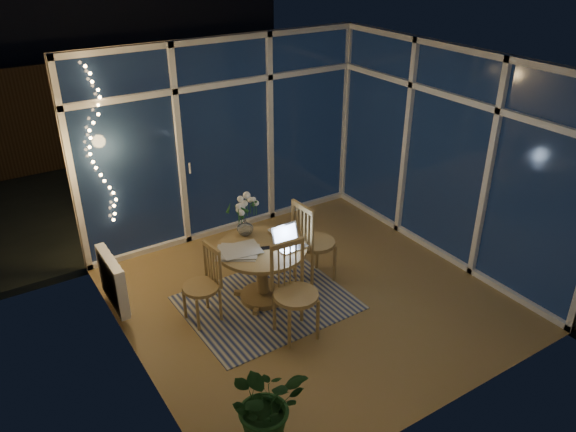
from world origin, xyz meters
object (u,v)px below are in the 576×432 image
(flower_vase, at_px, (245,226))
(potted_plant, at_px, (266,414))
(chair_left, at_px, (201,285))
(dining_table, at_px, (262,274))
(chair_right, at_px, (315,241))
(laptop, at_px, (291,237))
(chair_front, at_px, (296,293))

(flower_vase, distance_m, potted_plant, 2.40)
(flower_vase, bearing_deg, chair_left, -155.25)
(dining_table, distance_m, chair_right, 0.75)
(dining_table, relative_size, laptop, 3.03)
(laptop, bearing_deg, chair_right, 19.57)
(chair_left, height_order, chair_front, chair_front)
(chair_right, bearing_deg, dining_table, 88.30)
(chair_left, xyz_separation_m, flower_vase, (0.72, 0.33, 0.34))
(chair_front, bearing_deg, laptop, 66.01)
(dining_table, bearing_deg, chair_front, -92.21)
(chair_front, bearing_deg, chair_right, 48.88)
(chair_front, bearing_deg, dining_table, 92.15)
(potted_plant, bearing_deg, dining_table, 60.67)
(chair_left, height_order, chair_right, chair_right)
(dining_table, height_order, chair_right, chair_right)
(chair_left, relative_size, chair_right, 0.83)
(laptop, xyz_separation_m, flower_vase, (-0.28, 0.51, -0.01))
(chair_right, height_order, potted_plant, chair_right)
(chair_front, height_order, potted_plant, chair_front)
(chair_right, distance_m, laptop, 0.55)
(chair_front, relative_size, laptop, 3.15)
(chair_front, height_order, laptop, chair_front)
(laptop, bearing_deg, dining_table, 146.51)
(flower_vase, bearing_deg, potted_plant, -115.05)
(dining_table, bearing_deg, potted_plant, -119.33)
(chair_front, distance_m, potted_plant, 1.46)
(chair_front, bearing_deg, chair_left, 137.57)
(chair_left, bearing_deg, potted_plant, -15.18)
(dining_table, bearing_deg, laptop, -31.21)
(flower_vase, bearing_deg, chair_front, -91.07)
(dining_table, height_order, chair_left, chair_left)
(chair_right, xyz_separation_m, flower_vase, (-0.73, 0.33, 0.25))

